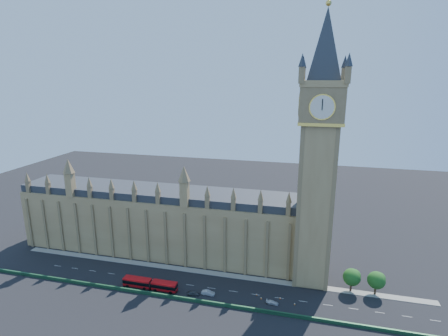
% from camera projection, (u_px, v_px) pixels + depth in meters
% --- Properties ---
extents(ground, '(400.00, 400.00, 0.00)m').
position_uv_depth(ground, '(201.00, 287.00, 125.42)').
color(ground, black).
rests_on(ground, ground).
extents(palace_westminster, '(120.00, 20.00, 28.00)m').
position_uv_depth(palace_westminster, '(160.00, 221.00, 148.45)').
color(palace_westminster, '#9A794A').
rests_on(palace_westminster, ground).
extents(elizabeth_tower, '(20.59, 20.59, 105.00)m').
position_uv_depth(elizabeth_tower, '(320.00, 134.00, 116.18)').
color(elizabeth_tower, '#9A794A').
rests_on(elizabeth_tower, ground).
extents(bridge_parapet, '(160.00, 0.60, 1.20)m').
position_uv_depth(bridge_parapet, '(193.00, 300.00, 116.81)').
color(bridge_parapet, '#1E4C2D').
rests_on(bridge_parapet, ground).
extents(kerb_north, '(160.00, 3.00, 0.16)m').
position_uv_depth(kerb_north, '(208.00, 273.00, 134.33)').
color(kerb_north, gray).
rests_on(kerb_north, ground).
extents(tree_east_near, '(6.00, 6.00, 8.50)m').
position_uv_depth(tree_east_near, '(352.00, 277.00, 121.39)').
color(tree_east_near, '#382619').
rests_on(tree_east_near, ground).
extents(tree_east_far, '(6.00, 6.00, 8.50)m').
position_uv_depth(tree_east_far, '(377.00, 280.00, 119.54)').
color(tree_east_far, '#382619').
rests_on(tree_east_far, ground).
extents(red_bus, '(19.99, 3.21, 3.40)m').
position_uv_depth(red_bus, '(150.00, 284.00, 123.78)').
color(red_bus, red).
rests_on(red_bus, ground).
extents(car_grey, '(4.18, 2.01, 1.38)m').
position_uv_depth(car_grey, '(193.00, 293.00, 120.38)').
color(car_grey, '#46494E').
rests_on(car_grey, ground).
extents(car_silver, '(4.67, 1.73, 1.53)m').
position_uv_depth(car_silver, '(208.00, 293.00, 120.50)').
color(car_silver, '#A9ABB1').
rests_on(car_silver, ground).
extents(car_white, '(4.20, 1.93, 1.19)m').
position_uv_depth(car_white, '(272.00, 302.00, 115.58)').
color(car_white, silver).
rests_on(car_white, ground).
extents(cone_a, '(0.46, 0.46, 0.70)m').
position_uv_depth(cone_a, '(257.00, 294.00, 120.25)').
color(cone_a, black).
rests_on(cone_a, ground).
extents(cone_b, '(0.57, 0.57, 0.72)m').
position_uv_depth(cone_b, '(261.00, 298.00, 118.27)').
color(cone_b, black).
rests_on(cone_b, ground).
extents(cone_c, '(0.49, 0.49, 0.65)m').
position_uv_depth(cone_c, '(295.00, 304.00, 115.20)').
color(cone_c, black).
rests_on(cone_c, ground).
extents(cone_d, '(0.56, 0.56, 0.70)m').
position_uv_depth(cone_d, '(280.00, 298.00, 118.25)').
color(cone_d, black).
rests_on(cone_d, ground).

